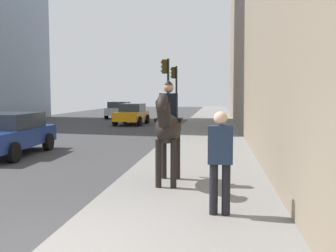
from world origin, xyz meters
TOP-DOWN VIEW (x-y plane):
  - mounted_horse_near at (3.99, -1.22)m, footprint 2.15×0.60m
  - pedestrian_greeting at (1.88, -2.35)m, footprint 0.26×0.40m
  - car_near_lane at (8.05, 4.77)m, footprint 4.41×2.03m
  - car_mid_lane at (21.91, 3.57)m, footprint 3.88×1.97m
  - car_far_lane at (28.74, 6.18)m, footprint 3.90×2.06m
  - traffic_light_near_curb at (15.30, 0.30)m, footprint 0.20×0.44m
  - traffic_light_far_curb at (19.79, 0.36)m, footprint 0.20×0.44m

SIDE VIEW (x-z plane):
  - car_mid_lane at x=21.91m, z-range 0.03..1.47m
  - car_near_lane at x=8.05m, z-range 0.04..1.48m
  - car_far_lane at x=28.74m, z-range 0.04..1.48m
  - pedestrian_greeting at x=1.88m, z-range 0.25..1.95m
  - mounted_horse_near at x=3.99m, z-range 0.24..2.53m
  - traffic_light_far_curb at x=19.79m, z-range 0.65..4.46m
  - traffic_light_near_curb at x=15.30m, z-range 0.66..4.54m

